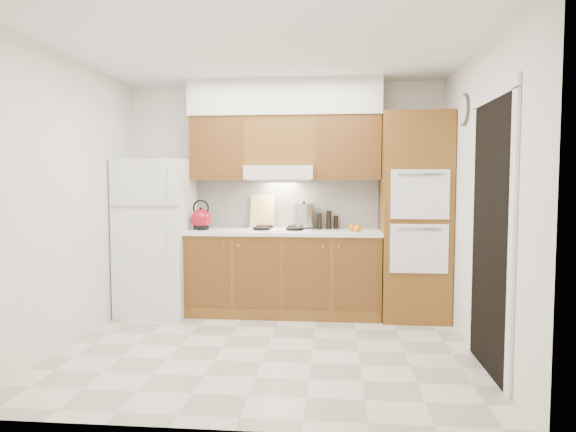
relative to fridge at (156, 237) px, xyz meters
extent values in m
plane|color=beige|center=(1.41, -1.14, -0.86)|extent=(3.60, 3.60, 0.00)
plane|color=white|center=(1.41, -1.14, 1.74)|extent=(3.60, 3.60, 0.00)
cube|color=white|center=(1.41, 0.36, 0.44)|extent=(3.60, 0.02, 2.60)
cube|color=white|center=(-0.40, -1.14, 0.44)|extent=(0.02, 3.00, 2.60)
cube|color=white|center=(3.21, -1.14, 0.44)|extent=(0.02, 3.00, 2.60)
cube|color=white|center=(0.00, 0.00, 0.00)|extent=(0.75, 0.72, 1.72)
cube|color=brown|center=(1.43, 0.06, -0.41)|extent=(2.11, 0.60, 0.90)
cube|color=white|center=(1.43, 0.05, 0.06)|extent=(2.13, 0.62, 0.04)
cube|color=white|center=(1.43, 0.34, 0.36)|extent=(2.11, 0.03, 0.56)
cube|color=brown|center=(2.85, 0.03, 0.24)|extent=(0.70, 0.65, 2.20)
cube|color=brown|center=(0.69, 0.19, 0.99)|extent=(0.63, 0.33, 0.70)
cube|color=brown|center=(2.12, 0.19, 0.99)|extent=(0.73, 0.33, 0.70)
cube|color=silver|center=(1.38, 0.13, 0.71)|extent=(0.75, 0.45, 0.15)
cube|color=brown|center=(1.38, 0.19, 1.06)|extent=(0.75, 0.33, 0.55)
cube|color=silver|center=(1.43, 0.18, 1.54)|extent=(2.13, 0.36, 0.40)
cube|color=white|center=(1.38, 0.07, 0.09)|extent=(0.74, 0.50, 0.01)
cube|color=black|center=(3.19, -1.49, 0.19)|extent=(0.02, 0.90, 2.10)
cylinder|color=#3F3833|center=(3.19, -0.59, 1.29)|extent=(0.02, 0.30, 0.30)
sphere|color=maroon|center=(0.51, 0.02, 0.20)|extent=(0.26, 0.26, 0.22)
cube|color=#DCB370|center=(1.17, 0.26, 0.28)|extent=(0.28, 0.09, 0.37)
cylinder|color=#BABABE|center=(1.64, 0.20, 0.24)|extent=(0.31, 0.31, 0.25)
cylinder|color=black|center=(1.93, 0.24, 0.18)|extent=(0.08, 0.08, 0.21)
cylinder|color=black|center=(1.82, 0.20, 0.17)|extent=(0.06, 0.06, 0.18)
cylinder|color=black|center=(2.01, 0.28, 0.15)|extent=(0.07, 0.07, 0.15)
sphere|color=orange|center=(2.23, -0.09, 0.12)|extent=(0.10, 0.10, 0.08)
sphere|color=orange|center=(2.18, 0.05, 0.12)|extent=(0.09, 0.09, 0.08)
camera|label=1|loc=(1.99, -5.56, 0.63)|focal=32.00mm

